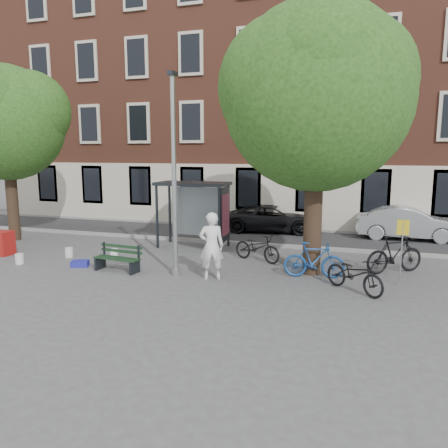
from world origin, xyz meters
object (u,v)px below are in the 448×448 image
at_px(bike_c, 355,274).
at_px(lamppost, 174,186).
at_px(car_dark, 273,219).
at_px(red_stand, 0,243).
at_px(bike_a, 257,247).
at_px(car_silver, 408,223).
at_px(bus_shelter, 203,200).
at_px(notice_sign, 402,238).
at_px(bench, 118,259).
at_px(bike_b, 314,260).
at_px(bike_d, 395,254).
at_px(painter, 212,246).

bearing_deg(bike_c, lamppost, 128.86).
height_order(car_dark, red_stand, car_dark).
bearing_deg(bike_a, bike_c, -104.32).
bearing_deg(bike_c, bike_a, 91.81).
distance_m(bike_c, car_silver, 8.59).
bearing_deg(bike_c, red_stand, 126.50).
height_order(bus_shelter, notice_sign, bus_shelter).
distance_m(bench, car_silver, 12.61).
bearing_deg(car_dark, bike_b, -165.87).
height_order(bike_a, red_stand, bike_a).
relative_size(bike_d, car_silver, 0.46).
bearing_deg(painter, bus_shelter, -88.17).
distance_m(bike_b, bike_d, 2.71).
xyz_separation_m(painter, bike_d, (5.30, 2.39, -0.41)).
bearing_deg(lamppost, painter, -2.10).
bearing_deg(bike_b, painter, 101.38).
bearing_deg(red_stand, bench, -6.95).
bearing_deg(bench, painter, 6.70).
bearing_deg(bike_d, car_silver, -42.56).
bearing_deg(red_stand, notice_sign, 1.79).
bearing_deg(car_silver, bike_a, 137.43).
height_order(lamppost, car_silver, lamppost).
bearing_deg(bike_c, car_dark, 64.24).
relative_size(red_stand, notice_sign, 0.47).
bearing_deg(car_silver, red_stand, 118.11).
distance_m(car_silver, notice_sign, 7.39).
distance_m(bus_shelter, red_stand, 7.79).
xyz_separation_m(bike_c, car_dark, (-3.95, 8.43, 0.13)).
xyz_separation_m(bike_a, car_dark, (-0.61, 5.88, 0.14)).
relative_size(bike_b, car_silver, 0.42).
height_order(bus_shelter, painter, bus_shelter).
distance_m(bike_b, car_silver, 7.98).
bearing_deg(bike_b, bus_shelter, 48.25).
distance_m(bus_shelter, notice_sign, 7.85).
bearing_deg(car_dark, bike_a, 179.63).
height_order(bike_b, red_stand, bike_b).
bearing_deg(car_dark, bus_shelter, 148.76).
bearing_deg(bus_shelter, car_dark, 65.05).
height_order(car_dark, notice_sign, notice_sign).
distance_m(bench, bike_c, 7.33).
relative_size(car_silver, red_stand, 4.86).
bearing_deg(car_dark, car_silver, -97.18).
distance_m(lamppost, bike_c, 5.80).
distance_m(bike_b, red_stand, 11.53).
distance_m(bench, bike_b, 6.23).
bearing_deg(bike_a, notice_sign, -85.39).
xyz_separation_m(bus_shelter, red_stand, (-6.78, -3.55, -1.47)).
bearing_deg(car_silver, lamppost, 138.75).
bearing_deg(lamppost, bike_a, 51.54).
bearing_deg(notice_sign, lamppost, -174.18).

